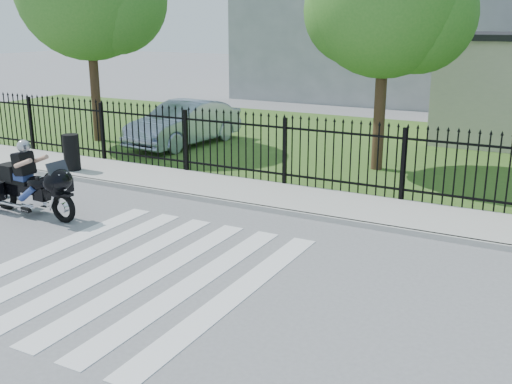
% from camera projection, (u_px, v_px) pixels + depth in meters
% --- Properties ---
extents(ground, '(120.00, 120.00, 0.00)m').
position_uv_depth(ground, '(134.00, 271.00, 10.24)').
color(ground, slate).
rests_on(ground, ground).
extents(crosswalk, '(5.00, 5.50, 0.01)m').
position_uv_depth(crosswalk, '(134.00, 270.00, 10.24)').
color(crosswalk, silver).
rests_on(crosswalk, ground).
extents(sidewalk, '(40.00, 2.00, 0.12)m').
position_uv_depth(sidewalk, '(266.00, 195.00, 14.47)').
color(sidewalk, '#ADAAA3').
rests_on(sidewalk, ground).
extents(curb, '(40.00, 0.12, 0.12)m').
position_uv_depth(curb, '(246.00, 206.00, 13.62)').
color(curb, '#ADAAA3').
rests_on(curb, ground).
extents(grass_strip, '(40.00, 12.00, 0.02)m').
position_uv_depth(grass_strip, '(360.00, 146.00, 20.42)').
color(grass_strip, '#365B1F').
rests_on(grass_strip, ground).
extents(iron_fence, '(26.00, 0.04, 1.80)m').
position_uv_depth(iron_fence, '(285.00, 153.00, 15.08)').
color(iron_fence, black).
rests_on(iron_fence, ground).
extents(motorcycle_rider, '(2.58, 0.84, 1.70)m').
position_uv_depth(motorcycle_rider, '(29.00, 184.00, 13.03)').
color(motorcycle_rider, black).
rests_on(motorcycle_rider, ground).
extents(parked_car, '(2.03, 4.63, 1.48)m').
position_uv_depth(parked_car, '(184.00, 123.00, 20.29)').
color(parked_car, '#9BA8C4').
rests_on(parked_car, grass_strip).
extents(litter_bin, '(0.59, 0.59, 1.00)m').
position_uv_depth(litter_bin, '(72.00, 152.00, 16.51)').
color(litter_bin, black).
rests_on(litter_bin, sidewalk).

